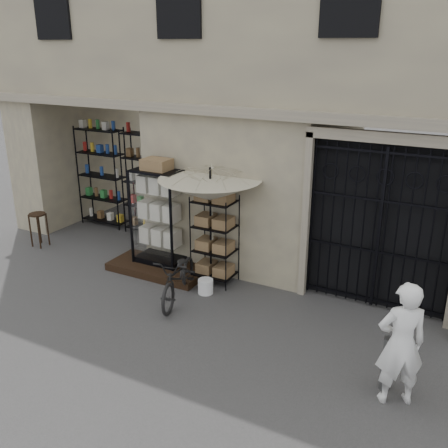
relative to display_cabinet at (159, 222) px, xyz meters
The scene contains 14 objects.
ground 3.17m from the display_cabinet, 35.33° to the right, with size 80.00×80.00×0.00m, color black.
main_building 4.82m from the display_cabinet, 42.67° to the left, with size 14.00×4.00×9.00m, color tan.
shop_recess 2.36m from the display_cabinet, 152.59° to the left, with size 3.00×1.70×3.00m, color black.
shop_shelving 2.63m from the display_cabinet, 143.33° to the left, with size 2.70×0.50×2.50m, color black.
iron_gate 4.26m from the display_cabinet, ahead, with size 2.50×0.21×3.00m.
step_platform 0.96m from the display_cabinet, 74.29° to the right, with size 2.00×0.90×0.15m, color black.
display_cabinet is the anchor object (origin of this frame).
wire_rack 1.29m from the display_cabinet, ahead, with size 0.89×0.76×1.73m.
market_umbrella 1.54m from the display_cabinet, ahead, with size 2.11×2.13×2.73m.
white_bucket 1.71m from the display_cabinet, 21.37° to the right, with size 0.28×0.28×0.27m, color white.
bicycle 1.76m from the display_cabinet, 41.90° to the right, with size 0.59×0.89×1.69m, color black.
wooden_stool 3.21m from the display_cabinet, behind, with size 0.41×0.41×0.78m.
steel_bollard 5.21m from the display_cabinet, 20.25° to the right, with size 0.14×0.14×0.78m, color slate.
shopkeeper 5.48m from the display_cabinet, 21.47° to the right, with size 0.62×1.69×0.41m, color white.
Camera 1 is at (3.10, -5.97, 4.35)m, focal length 40.00 mm.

